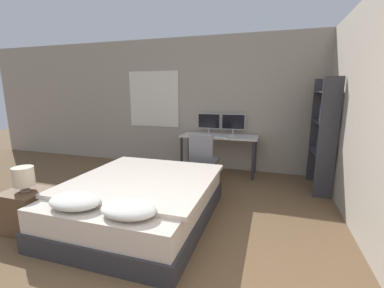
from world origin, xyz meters
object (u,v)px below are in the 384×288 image
bedside_lamp (24,177)px  keyboard (217,137)px  bookshelf (324,130)px  nightstand (28,211)px  monitor_left (209,122)px  computer_mouse (231,137)px  office_chair (203,165)px  bed (141,200)px  desk (219,140)px  monitor_right (233,123)px

bedside_lamp → keyboard: bearing=57.3°
bookshelf → keyboard: bearing=172.1°
nightstand → monitor_left: (1.44, 3.00, 0.76)m
computer_mouse → office_chair: office_chair is taller
bed → bookshelf: bookshelf is taller
bed → computer_mouse: computer_mouse is taller
monitor_left → desk: bearing=-36.8°
bedside_lamp → desk: 3.28m
desk → bookshelf: (1.78, -0.43, 0.35)m
monitor_left → computer_mouse: (0.51, -0.37, -0.22)m
bedside_lamp → monitor_right: size_ratio=0.61×
keyboard → computer_mouse: (0.26, 0.00, 0.01)m
bookshelf → bed: bearing=-142.8°
bedside_lamp → bookshelf: size_ratio=0.16×
keyboard → office_chair: size_ratio=0.38×
keyboard → computer_mouse: bearing=0.0°
bed → desk: 2.30m
office_chair → bookshelf: bearing=9.7°
bedside_lamp → desk: size_ratio=0.19×
monitor_right → keyboard: 0.50m
keyboard → bookshelf: 1.81m
monitor_left → computer_mouse: monitor_left is taller
desk → bookshelf: bookshelf is taller
bed → nightstand: size_ratio=4.21×
bed → desk: (0.55, 2.20, 0.40)m
bed → monitor_left: monitor_left is taller
computer_mouse → office_chair: (-0.38, -0.57, -0.42)m
office_chair → keyboard: bearing=78.3°
bookshelf → computer_mouse: bearing=170.8°
monitor_left → monitor_right: (0.50, 0.00, 0.00)m
nightstand → computer_mouse: 3.32m
monitor_right → bookshelf: 1.65m
bedside_lamp → office_chair: 2.61m
monitor_right → computer_mouse: size_ratio=6.70×
bed → monitor_left: (0.30, 2.38, 0.74)m
bed → monitor_right: monitor_right is taller
monitor_right → office_chair: size_ratio=0.51×
monitor_left → bookshelf: bookshelf is taller
bedside_lamp → desk: bearing=59.0°
monitor_right → keyboard: (-0.25, -0.37, -0.23)m
monitor_left → bedside_lamp: bearing=-115.7°
monitor_left → office_chair: size_ratio=0.51×
bedside_lamp → keyboard: size_ratio=0.82×
nightstand → keyboard: bearing=57.3°
monitor_left → computer_mouse: 0.67m
nightstand → bookshelf: (3.47, 2.39, 0.77)m
keyboard → office_chair: 0.72m
nightstand → computer_mouse: computer_mouse is taller
bookshelf → monitor_right: bearing=158.2°
nightstand → office_chair: (1.57, 2.06, 0.12)m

